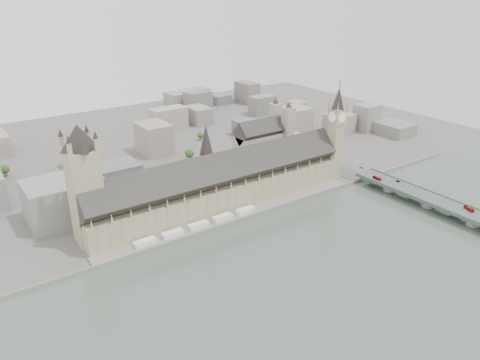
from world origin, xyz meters
TOP-DOWN VIEW (x-y plane):
  - ground at (0.00, 0.00)m, footprint 900.00×900.00m
  - river_thames at (0.00, -165.00)m, footprint 600.00×600.00m
  - embankment_wall at (0.00, -15.00)m, footprint 600.00×1.50m
  - river_terrace at (0.00, -7.50)m, footprint 270.00×15.00m
  - terrace_tents at (-40.00, -7.00)m, footprint 118.00×7.00m
  - palace_of_westminster at (0.00, 19.70)m, footprint 265.00×40.73m
  - elizabeth_tower at (138.00, 8.00)m, footprint 17.00×17.00m
  - victoria_tower at (-122.00, 26.00)m, footprint 30.00×30.00m
  - central_tower at (-10.00, 26.00)m, footprint 13.00×13.00m
  - westminster_bridge at (162.00, -87.50)m, footprint 25.00×325.00m
  - bridge_parapets at (162.00, -132.00)m, footprint 25.00×235.00m
  - westminster_abbey at (110.92, 95.00)m, footprint 68.00×36.00m
  - city_skyline_inland at (0.00, 245.00)m, footprint 720.00×360.00m
  - park_trees at (-10.00, 60.00)m, footprint 110.00×30.00m
  - red_bus_north at (155.46, -37.88)m, footprint 3.05×10.20m
  - red_bus_south at (165.80, -132.00)m, footprint 6.34×11.32m
  - car_silver at (167.78, -54.30)m, footprint 2.15×4.30m
  - car_approach at (166.41, -7.42)m, footprint 3.73×5.24m

SIDE VIEW (x-z plane):
  - ground at x=0.00m, z-range 0.00..0.00m
  - river_thames at x=0.00m, z-range 0.00..0.00m
  - river_terrace at x=0.00m, z-range 0.00..2.00m
  - embankment_wall at x=0.00m, z-range 0.00..3.00m
  - terrace_tents at x=-40.00m, z-range 2.00..6.00m
  - westminster_bridge at x=162.00m, z-range 0.00..10.25m
  - park_trees at x=-10.00m, z-range 0.00..15.00m
  - bridge_parapets at x=162.00m, z-range 10.25..11.40m
  - car_silver at x=167.78m, z-range 10.25..11.60m
  - car_approach at x=166.41m, z-range 10.25..11.66m
  - red_bus_north at x=155.46m, z-range 10.25..13.05m
  - red_bus_south at x=165.80m, z-range 10.25..13.35m
  - city_skyline_inland at x=0.00m, z-range 0.00..38.00m
  - palace_of_westminster at x=0.00m, z-range -5.02..50.43m
  - westminster_abbey at x=110.92m, z-range -6.92..57.08m
  - victoria_tower at x=-122.00m, z-range 5.20..105.20m
  - central_tower at x=-10.00m, z-range 33.92..81.92m
  - elizabeth_tower at x=138.00m, z-range 4.34..111.84m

